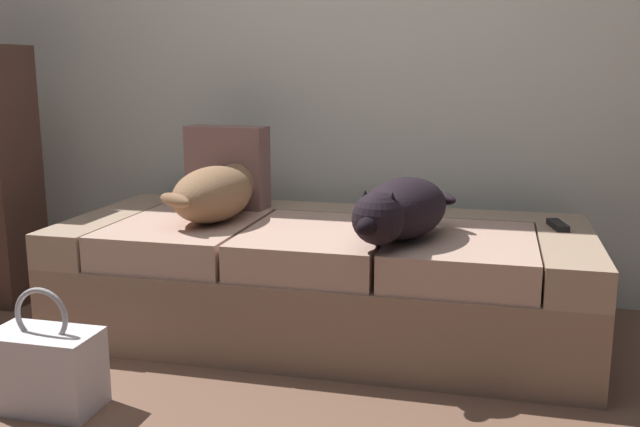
{
  "coord_description": "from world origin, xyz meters",
  "views": [
    {
      "loc": [
        0.62,
        -1.45,
        1.01
      ],
      "look_at": [
        0.0,
        1.03,
        0.48
      ],
      "focal_mm": 39.75,
      "sensor_mm": 36.0,
      "label": 1
    }
  ],
  "objects": [
    {
      "name": "couch",
      "position": [
        0.0,
        1.08,
        0.21
      ],
      "size": [
        1.96,
        0.85,
        0.43
      ],
      "color": "#91715B",
      "rests_on": "ground"
    },
    {
      "name": "dog_tan",
      "position": [
        -0.42,
        1.07,
        0.53
      ],
      "size": [
        0.29,
        0.62,
        0.21
      ],
      "color": "#8C6545",
      "rests_on": "couch"
    },
    {
      "name": "dog_dark",
      "position": [
        0.31,
        0.9,
        0.53
      ],
      "size": [
        0.37,
        0.61,
        0.21
      ],
      "color": "black",
      "rests_on": "couch"
    },
    {
      "name": "tv_remote",
      "position": [
        0.85,
        1.22,
        0.44
      ],
      "size": [
        0.07,
        0.16,
        0.02
      ],
      "primitive_type": "cube",
      "rotation": [
        0.0,
        0.0,
        0.21
      ],
      "color": "black",
      "rests_on": "couch"
    },
    {
      "name": "throw_pillow",
      "position": [
        -0.47,
        1.31,
        0.6
      ],
      "size": [
        0.35,
        0.14,
        0.34
      ],
      "primitive_type": "cube",
      "rotation": [
        0.0,
        0.0,
        -0.07
      ],
      "color": "#805A56",
      "rests_on": "couch"
    },
    {
      "name": "handbag",
      "position": [
        -0.66,
        0.27,
        0.13
      ],
      "size": [
        0.32,
        0.18,
        0.38
      ],
      "color": "silver",
      "rests_on": "ground"
    }
  ]
}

